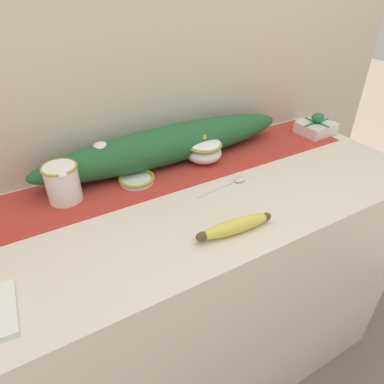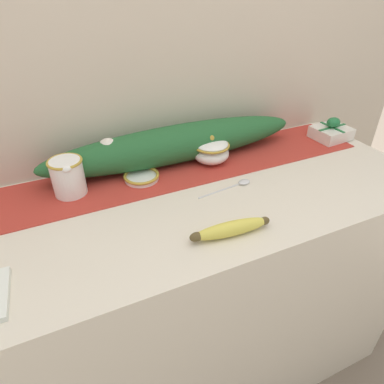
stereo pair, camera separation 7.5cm
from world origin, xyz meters
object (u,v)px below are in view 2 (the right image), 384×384
Objects in this scene: cream_pitcher at (68,176)px; spoon at (240,183)px; sugar_bowl at (211,151)px; banana at (231,229)px; gift_box at (331,132)px; small_dish at (141,177)px.

cream_pitcher is 0.53m from spoon.
cream_pitcher reaches higher than spoon.
spoon is at bearing -83.54° from sugar_bowl.
banana is (-0.13, -0.37, -0.03)m from sugar_bowl.
small_dish is at bearing 179.09° from gift_box.
gift_box reaches higher than small_dish.
spoon is (0.50, -0.17, -0.06)m from cream_pitcher.
gift_box is (0.53, -0.03, -0.02)m from sugar_bowl.
banana is 0.74m from gift_box.
gift_box is at bearing 27.51° from banana.
sugar_bowl is 0.53m from gift_box.
cream_pitcher reaches higher than gift_box.
sugar_bowl is 0.26m from small_dish.
sugar_bowl reaches higher than spoon.
banana is 1.17× the size of spoon.
banana is 1.55× the size of gift_box.
banana is (0.34, -0.37, -0.04)m from cream_pitcher.
sugar_bowl is (0.48, -0.00, -0.02)m from cream_pitcher.
spoon is (0.28, -0.15, -0.01)m from small_dish.
sugar_bowl reaches higher than small_dish.
sugar_bowl is 0.17m from spoon.
banana is 0.25m from spoon.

